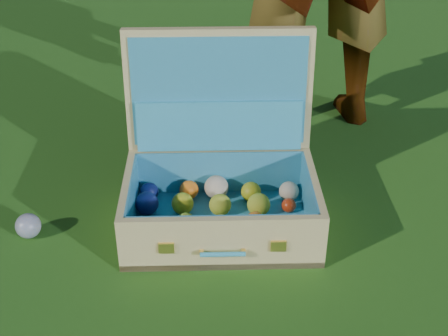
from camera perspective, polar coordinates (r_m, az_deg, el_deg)
ground at (r=1.76m, az=-3.26°, el=-6.59°), size 60.00×60.00×0.00m
stray_ball at (r=1.83m, az=-17.47°, el=-5.07°), size 0.07×0.07×0.07m
suitcase at (r=1.77m, az=-0.43°, el=-0.48°), size 0.60×0.50×0.52m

